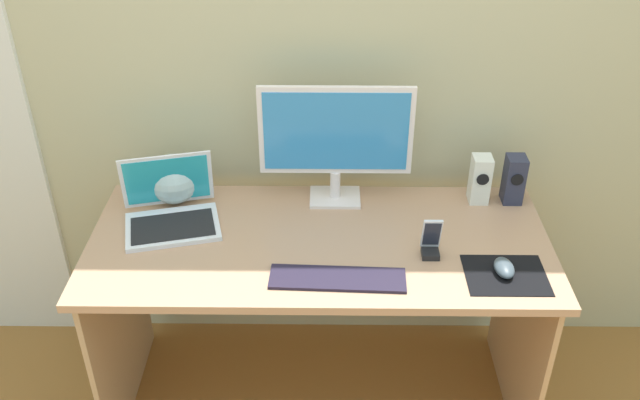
% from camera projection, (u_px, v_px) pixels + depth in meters
% --- Properties ---
extents(ground_plane, '(8.00, 8.00, 0.00)m').
position_uv_depth(ground_plane, '(319.00, 396.00, 2.68)').
color(ground_plane, '#97632E').
extents(wall_back, '(6.00, 0.04, 2.50)m').
position_uv_depth(wall_back, '(321.00, 49.00, 2.36)').
color(wall_back, '#BDB893').
rests_on(wall_back, ground_plane).
extents(desk, '(1.52, 0.67, 0.75)m').
position_uv_depth(desk, '(319.00, 275.00, 2.36)').
color(desk, tan).
rests_on(desk, ground_plane).
extents(monitor, '(0.53, 0.14, 0.44)m').
position_uv_depth(monitor, '(336.00, 138.00, 2.35)').
color(monitor, white).
rests_on(monitor, desk).
extents(speaker_right, '(0.07, 0.08, 0.18)m').
position_uv_depth(speaker_right, '(514.00, 179.00, 2.43)').
color(speaker_right, '#2B2F47').
rests_on(speaker_right, desk).
extents(speaker_near_monitor, '(0.07, 0.08, 0.18)m').
position_uv_depth(speaker_near_monitor, '(480.00, 179.00, 2.43)').
color(speaker_near_monitor, white).
rests_on(speaker_near_monitor, desk).
extents(laptop, '(0.36, 0.32, 0.22)m').
position_uv_depth(laptop, '(171.00, 211.00, 2.34)').
color(laptop, white).
rests_on(laptop, desk).
extents(fishbowl, '(0.18, 0.18, 0.18)m').
position_uv_depth(fishbowl, '(173.00, 179.00, 2.44)').
color(fishbowl, silver).
rests_on(fishbowl, desk).
extents(keyboard_external, '(0.42, 0.13, 0.01)m').
position_uv_depth(keyboard_external, '(338.00, 278.00, 2.10)').
color(keyboard_external, '#221B2E').
rests_on(keyboard_external, desk).
extents(mousepad, '(0.25, 0.20, 0.00)m').
position_uv_depth(mousepad, '(506.00, 275.00, 2.12)').
color(mousepad, black).
rests_on(mousepad, desk).
extents(mouse, '(0.06, 0.10, 0.04)m').
position_uv_depth(mouse, '(504.00, 268.00, 2.12)').
color(mouse, '#424F5A').
rests_on(mouse, mousepad).
extents(phone_in_dock, '(0.06, 0.06, 0.14)m').
position_uv_depth(phone_in_dock, '(431.00, 243.00, 2.18)').
color(phone_in_dock, black).
rests_on(phone_in_dock, desk).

